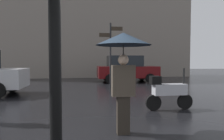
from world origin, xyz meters
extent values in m
cylinder|color=black|center=(-0.08, -1.19, 1.38)|extent=(0.09, 0.09, 2.75)
cube|color=#2A241E|center=(0.91, 1.19, 0.38)|extent=(0.25, 0.16, 0.76)
cube|color=#473D33|center=(0.91, 1.19, 1.06)|extent=(0.45, 0.20, 0.61)
sphere|color=beige|center=(0.91, 1.19, 1.47)|extent=(0.21, 0.21, 0.21)
cylinder|color=black|center=(0.91, 1.19, 1.61)|extent=(0.02, 0.02, 0.30)
cone|color=#192532|center=(0.91, 1.19, 1.88)|extent=(1.09, 1.09, 0.24)
cylinder|color=black|center=(3.16, 2.88, 0.23)|extent=(0.46, 0.09, 0.46)
cylinder|color=black|center=(2.18, 2.88, 0.23)|extent=(0.46, 0.09, 0.46)
cube|color=silver|center=(2.67, 2.88, 0.61)|extent=(0.98, 0.32, 0.32)
cube|color=black|center=(2.22, 2.88, 0.89)|extent=(0.28, 0.28, 0.24)
cylinder|color=black|center=(3.11, 2.88, 0.96)|extent=(0.06, 0.06, 0.55)
cylinder|color=black|center=(-3.09, 7.19, 0.32)|extent=(0.63, 0.18, 0.63)
cube|color=#590C0F|center=(3.20, 10.69, 0.69)|extent=(4.05, 1.87, 0.76)
cube|color=black|center=(3.00, 10.69, 1.43)|extent=(2.23, 1.72, 0.72)
cylinder|color=black|center=(4.52, 11.62, 0.31)|extent=(0.62, 0.18, 0.62)
cylinder|color=black|center=(4.52, 9.75, 0.31)|extent=(0.62, 0.18, 0.62)
cylinder|color=black|center=(1.89, 11.62, 0.31)|extent=(0.62, 0.18, 0.62)
cylinder|color=black|center=(1.89, 9.75, 0.31)|extent=(0.62, 0.18, 0.62)
cylinder|color=black|center=(1.42, 6.44, 1.59)|extent=(0.08, 0.08, 3.18)
cube|color=#33281E|center=(1.70, 6.44, 2.93)|extent=(0.56, 0.04, 0.18)
cube|color=#33281E|center=(1.16, 6.44, 2.63)|extent=(0.52, 0.04, 0.18)
camera|label=1|loc=(0.10, -2.63, 1.46)|focal=31.95mm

